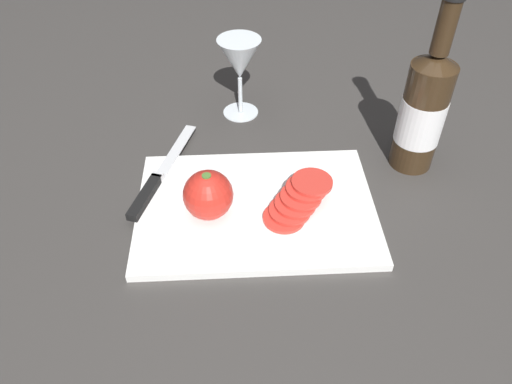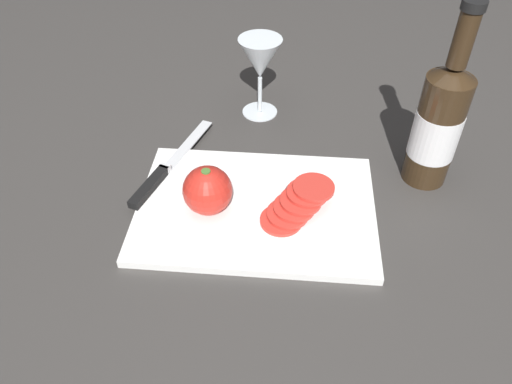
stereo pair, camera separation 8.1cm
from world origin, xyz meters
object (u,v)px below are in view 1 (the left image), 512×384
wine_glass (239,62)px  whole_tomato (208,195)px  wine_bottle (423,111)px  knife (152,186)px  tomato_slice_stack_near (298,200)px

wine_glass → whole_tomato: (-0.06, -0.31, -0.06)m
wine_bottle → knife: size_ratio=1.23×
whole_tomato → tomato_slice_stack_near: 0.15m
whole_tomato → knife: whole_tomato is taller
wine_glass → tomato_slice_stack_near: size_ratio=1.39×
wine_glass → knife: wine_glass is taller
wine_bottle → wine_glass: wine_bottle is taller
wine_glass → knife: size_ratio=0.63×
wine_glass → tomato_slice_stack_near: 0.33m
wine_bottle → knife: 0.49m
wine_bottle → whole_tomato: (-0.37, -0.13, -0.06)m
whole_tomato → tomato_slice_stack_near: bearing=1.5°
whole_tomato → knife: bearing=147.3°
knife → tomato_slice_stack_near: tomato_slice_stack_near is taller
wine_glass → tomato_slice_stack_near: bearing=-74.4°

